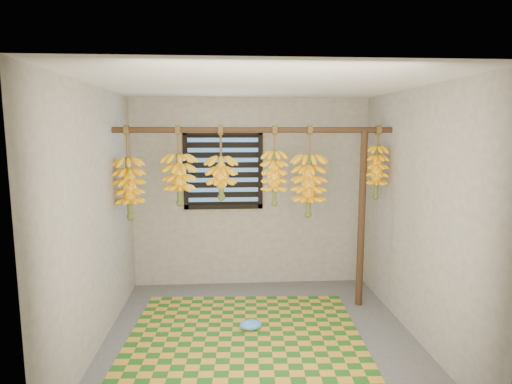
{
  "coord_description": "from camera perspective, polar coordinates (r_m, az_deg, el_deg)",
  "views": [
    {
      "loc": [
        -0.31,
        -3.91,
        2.0
      ],
      "look_at": [
        0.0,
        0.55,
        1.35
      ],
      "focal_mm": 30.0,
      "sensor_mm": 36.0,
      "label": 1
    }
  ],
  "objects": [
    {
      "name": "wall_left",
      "position": [
        4.17,
        -20.59,
        -3.34
      ],
      "size": [
        0.01,
        3.0,
        2.4
      ],
      "primitive_type": "cube",
      "color": "gray",
      "rests_on": "floor"
    },
    {
      "name": "hanging_pole",
      "position": [
        4.62,
        -0.13,
        8.27
      ],
      "size": [
        3.0,
        0.06,
        0.06
      ],
      "primitive_type": "cylinder",
      "rotation": [
        0.0,
        1.57,
        0.0
      ],
      "color": "#402C17",
      "rests_on": "wall_left"
    },
    {
      "name": "banana_bunch_b",
      "position": [
        4.67,
        -10.2,
        1.69
      ],
      "size": [
        0.35,
        0.35,
        0.85
      ],
      "color": "brown",
      "rests_on": "hanging_pole"
    },
    {
      "name": "banana_bunch_a",
      "position": [
        4.76,
        -16.55,
        0.52
      ],
      "size": [
        0.31,
        0.31,
        1.0
      ],
      "color": "brown",
      "rests_on": "hanging_pole"
    },
    {
      "name": "ceiling",
      "position": [
        3.94,
        0.58,
        14.16
      ],
      "size": [
        3.0,
        3.0,
        0.01
      ],
      "primitive_type": "cube",
      "color": "silver",
      "rests_on": "wall_back"
    },
    {
      "name": "support_post",
      "position": [
        4.95,
        13.88,
        -3.62
      ],
      "size": [
        0.08,
        0.08,
        2.0
      ],
      "primitive_type": "cylinder",
      "color": "#402C17",
      "rests_on": "floor"
    },
    {
      "name": "plastic_bag",
      "position": [
        4.5,
        -0.72,
        -17.29
      ],
      "size": [
        0.25,
        0.2,
        0.1
      ],
      "primitive_type": "ellipsoid",
      "rotation": [
        0.0,
        0.0,
        0.13
      ],
      "color": "#3E94EA",
      "rests_on": "woven_mat"
    },
    {
      "name": "floor",
      "position": [
        4.41,
        0.53,
        -18.8
      ],
      "size": [
        3.0,
        3.0,
        0.01
      ],
      "primitive_type": "cube",
      "color": "#505050",
      "rests_on": "ground"
    },
    {
      "name": "woven_mat",
      "position": [
        4.49,
        -1.5,
        -18.14
      ],
      "size": [
        2.35,
        1.92,
        0.01
      ],
      "primitive_type": "cube",
      "rotation": [
        0.0,
        0.0,
        -0.05
      ],
      "color": "#205A1A",
      "rests_on": "floor"
    },
    {
      "name": "banana_bunch_d",
      "position": [
        4.67,
        2.45,
        1.92
      ],
      "size": [
        0.29,
        0.29,
        0.87
      ],
      "color": "brown",
      "rests_on": "hanging_pole"
    },
    {
      "name": "wall_back",
      "position": [
        5.48,
        -0.7,
        -0.12
      ],
      "size": [
        3.0,
        0.01,
        2.4
      ],
      "primitive_type": "cube",
      "color": "gray",
      "rests_on": "floor"
    },
    {
      "name": "wall_right",
      "position": [
        4.39,
        20.58,
        -2.77
      ],
      "size": [
        0.01,
        3.0,
        2.4
      ],
      "primitive_type": "cube",
      "color": "gray",
      "rests_on": "floor"
    },
    {
      "name": "banana_bunch_e",
      "position": [
        4.74,
        7.04,
        0.86
      ],
      "size": [
        0.38,
        0.38,
        1.0
      ],
      "color": "brown",
      "rests_on": "hanging_pole"
    },
    {
      "name": "window",
      "position": [
        5.41,
        -4.4,
        2.94
      ],
      "size": [
        1.0,
        0.04,
        1.0
      ],
      "color": "black",
      "rests_on": "wall_back"
    },
    {
      "name": "banana_bunch_c",
      "position": [
        4.64,
        -4.66,
        1.94
      ],
      "size": [
        0.31,
        0.31,
        0.8
      ],
      "color": "brown",
      "rests_on": "hanging_pole"
    },
    {
      "name": "banana_bunch_f",
      "position": [
        4.92,
        15.77,
        2.62
      ],
      "size": [
        0.25,
        0.25,
        0.81
      ],
      "color": "brown",
      "rests_on": "hanging_pole"
    }
  ]
}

